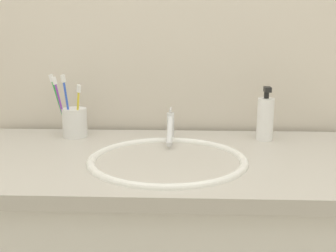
{
  "coord_description": "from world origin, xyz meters",
  "views": [
    {
      "loc": [
        0.04,
        -1.13,
        1.2
      ],
      "look_at": [
        -0.01,
        -0.02,
        0.95
      ],
      "focal_mm": 44.43,
      "sensor_mm": 36.0,
      "label": 1
    }
  ],
  "objects": [
    {
      "name": "toothbrush_purple",
      "position": [
        -0.37,
        0.19,
        0.97
      ],
      "size": [
        0.04,
        0.03,
        0.2
      ],
      "color": "purple",
      "rests_on": "toothbrush_cup"
    },
    {
      "name": "toothbrush_cup",
      "position": [
        -0.33,
        0.2,
        0.9
      ],
      "size": [
        0.08,
        0.08,
        0.1
      ],
      "primitive_type": "cylinder",
      "color": "white",
      "rests_on": "vanity_counter"
    },
    {
      "name": "toothbrush_yellow",
      "position": [
        -0.31,
        0.18,
        0.96
      ],
      "size": [
        0.04,
        0.04,
        0.17
      ],
      "color": "yellow",
      "rests_on": "toothbrush_cup"
    },
    {
      "name": "faucet",
      "position": [
        -0.01,
        0.15,
        0.9
      ],
      "size": [
        0.02,
        0.17,
        0.1
      ],
      "color": "silver",
      "rests_on": "sink_basin"
    },
    {
      "name": "sink_basin",
      "position": [
        -0.01,
        -0.05,
        0.83
      ],
      "size": [
        0.44,
        0.44,
        0.09
      ],
      "color": "white",
      "rests_on": "vanity_counter"
    },
    {
      "name": "soap_dispenser",
      "position": [
        0.3,
        0.19,
        0.93
      ],
      "size": [
        0.05,
        0.06,
        0.17
      ],
      "color": "white",
      "rests_on": "vanity_counter"
    },
    {
      "name": "toothbrush_green",
      "position": [
        -0.38,
        0.2,
        0.98
      ],
      "size": [
        0.06,
        0.01,
        0.2
      ],
      "color": "green",
      "rests_on": "toothbrush_cup"
    },
    {
      "name": "toothbrush_blue",
      "position": [
        -0.34,
        0.18,
        0.98
      ],
      "size": [
        0.03,
        0.04,
        0.2
      ],
      "color": "blue",
      "rests_on": "toothbrush_cup"
    },
    {
      "name": "tiled_wall_back",
      "position": [
        0.0,
        0.35,
        1.2
      ],
      "size": [
        2.49,
        0.04,
        2.4
      ],
      "primitive_type": "cube",
      "color": "beige",
      "rests_on": "ground"
    }
  ]
}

